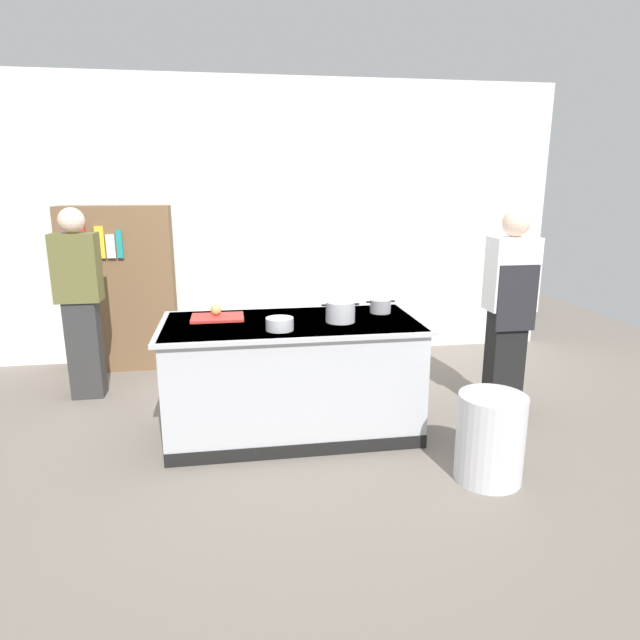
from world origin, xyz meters
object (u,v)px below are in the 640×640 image
stock_pot (340,312)px  bookshelf (120,289)px  sauce_pan (380,306)px  onion (216,310)px  person_guest (80,300)px  mixing_bowl (280,324)px  trash_bin (490,438)px  person_chef (509,308)px

stock_pot → bookshelf: (-1.95, 1.87, -0.12)m
sauce_pan → bookshelf: (-2.33, 1.63, -0.10)m
sauce_pan → stock_pot: bearing=-147.6°
onion → sauce_pan: size_ratio=0.36×
onion → bookshelf: bookshelf is taller
person_guest → bookshelf: size_ratio=1.01×
bookshelf → mixing_bowl: bearing=-54.0°
onion → stock_pot: (0.93, -0.28, 0.02)m
trash_bin → person_guest: bearing=146.8°
onion → bookshelf: bearing=122.8°
stock_pot → sauce_pan: bearing=32.4°
person_guest → bookshelf: person_guest is taller
onion → trash_bin: onion is taller
onion → trash_bin: 2.21m
stock_pot → sauce_pan: size_ratio=1.23×
bookshelf → sauce_pan: bearing=-35.0°
onion → stock_pot: 0.97m
stock_pot → sauce_pan: stock_pot is taller
mixing_bowl → trash_bin: mixing_bowl is taller
sauce_pan → person_chef: person_chef is taller
onion → person_guest: bearing=146.4°
person_chef → bookshelf: (-3.42, 1.70, -0.06)m
onion → stock_pot: bearing=-16.9°
sauce_pan → trash_bin: (0.46, -1.10, -0.66)m
onion → sauce_pan: 1.31m
person_guest → stock_pot: bearing=80.5°
onion → person_guest: person_guest is taller
stock_pot → onion: bearing=163.1°
stock_pot → trash_bin: (0.84, -0.86, -0.68)m
onion → bookshelf: 1.89m
onion → trash_bin: size_ratio=0.14×
mixing_bowl → person_guest: 2.09m
sauce_pan → onion: bearing=178.1°
mixing_bowl → bookshelf: size_ratio=0.12×
onion → mixing_bowl: size_ratio=0.43×
trash_bin → person_guest: 3.62m
onion → sauce_pan: (1.31, -0.04, -0.01)m
onion → person_chef: bearing=-2.6°
bookshelf → onion: bearing=-57.2°
onion → person_chef: 2.40m
stock_pot → person_guest: 2.41m
sauce_pan → mixing_bowl: bearing=-154.5°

